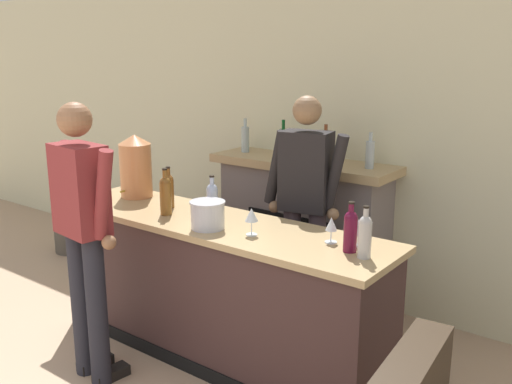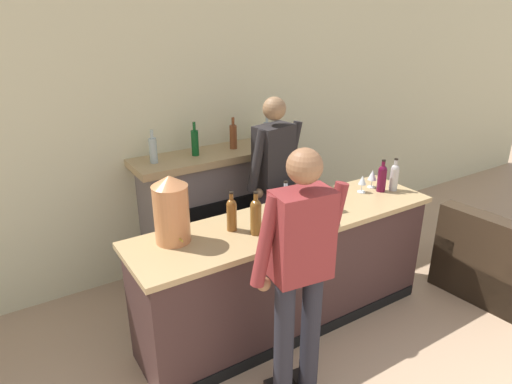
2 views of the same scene
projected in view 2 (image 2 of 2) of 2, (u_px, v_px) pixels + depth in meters
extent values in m
cube|color=beige|center=(186.00, 135.00, 4.50)|extent=(12.00, 0.07, 2.75)
cube|color=#3C2624|center=(287.00, 274.00, 3.80)|extent=(2.53, 0.61, 0.96)
cube|color=tan|center=(289.00, 220.00, 3.61)|extent=(2.60, 0.68, 0.04)
cube|color=black|center=(308.00, 337.00, 3.72)|extent=(2.48, 0.01, 0.10)
cube|color=slate|center=(216.00, 213.00, 4.68)|extent=(1.46, 0.44, 1.17)
cube|color=black|center=(227.00, 235.00, 4.55)|extent=(0.81, 0.02, 0.75)
cube|color=tan|center=(215.00, 155.00, 4.42)|extent=(1.62, 0.52, 0.07)
cylinder|color=#A3B5B1|center=(153.00, 151.00, 4.07)|extent=(0.07, 0.07, 0.23)
cylinder|color=#A3B5B1|center=(152.00, 134.00, 4.01)|extent=(0.03, 0.03, 0.08)
cylinder|color=#0E4B1D|center=(195.00, 143.00, 4.27)|extent=(0.07, 0.07, 0.24)
cylinder|color=#0E4B1D|center=(194.00, 126.00, 4.21)|extent=(0.03, 0.03, 0.08)
cylinder|color=brown|center=(233.00, 137.00, 4.47)|extent=(0.07, 0.07, 0.23)
cylinder|color=brown|center=(233.00, 121.00, 4.41)|extent=(0.03, 0.03, 0.08)
cylinder|color=#ACBBBA|center=(267.00, 133.00, 4.67)|extent=(0.07, 0.07, 0.21)
cylinder|color=#ACBBBA|center=(267.00, 119.00, 4.62)|extent=(0.03, 0.03, 0.07)
cube|color=#342619|center=(497.00, 268.00, 4.41)|extent=(1.00, 0.96, 0.39)
cube|color=#342619|center=(482.00, 260.00, 4.12)|extent=(0.26, 0.89, 0.85)
cube|color=#342619|center=(466.00, 248.00, 4.63)|extent=(0.93, 0.28, 0.53)
cylinder|color=#23232A|center=(310.00, 337.00, 3.04)|extent=(0.13, 0.13, 1.01)
cube|color=black|center=(302.00, 384.00, 3.27)|extent=(0.13, 0.25, 0.07)
cylinder|color=#23232A|center=(284.00, 346.00, 2.96)|extent=(0.13, 0.13, 1.01)
cube|color=maroon|center=(302.00, 235.00, 2.70)|extent=(0.38, 0.26, 0.57)
cylinder|color=maroon|center=(332.00, 226.00, 2.80)|extent=(0.20, 0.08, 0.57)
sphere|color=#8F5F3F|center=(327.00, 267.00, 2.94)|extent=(0.09, 0.09, 0.09)
cylinder|color=maroon|center=(265.00, 241.00, 2.62)|extent=(0.20, 0.08, 0.57)
sphere|color=#8F5F3F|center=(263.00, 284.00, 2.75)|extent=(0.09, 0.09, 0.09)
sphere|color=#8F5F3F|center=(305.00, 166.00, 2.53)|extent=(0.21, 0.21, 0.21)
cylinder|color=#3E333A|center=(265.00, 236.00, 4.41)|extent=(0.13, 0.13, 0.98)
cube|color=black|center=(270.00, 279.00, 4.54)|extent=(0.14, 0.25, 0.07)
cylinder|color=#3E333A|center=(280.00, 229.00, 4.54)|extent=(0.13, 0.13, 0.98)
cube|color=black|center=(284.00, 271.00, 4.66)|extent=(0.14, 0.25, 0.07)
cube|color=black|center=(274.00, 157.00, 4.18)|extent=(0.40, 0.28, 0.59)
cylinder|color=black|center=(257.00, 161.00, 4.01)|extent=(0.20, 0.08, 0.57)
sphere|color=#8E6847|center=(258.00, 193.00, 4.11)|extent=(0.09, 0.09, 0.09)
cylinder|color=black|center=(292.00, 151.00, 4.30)|extent=(0.20, 0.08, 0.57)
sphere|color=#8E6847|center=(293.00, 181.00, 4.40)|extent=(0.09, 0.09, 0.09)
sphere|color=#8E6847|center=(274.00, 109.00, 4.01)|extent=(0.21, 0.21, 0.21)
cylinder|color=#CB7F4C|center=(172.00, 214.00, 3.17)|extent=(0.25, 0.25, 0.42)
cone|color=#CB7F4C|center=(169.00, 181.00, 3.07)|extent=(0.25, 0.25, 0.07)
cylinder|color=#B29333|center=(181.00, 240.00, 3.11)|extent=(0.02, 0.04, 0.02)
cylinder|color=silver|center=(310.00, 212.00, 3.49)|extent=(0.22, 0.22, 0.17)
cylinder|color=silver|center=(310.00, 202.00, 3.46)|extent=(0.23, 0.23, 0.01)
cylinder|color=#530D26|center=(382.00, 180.00, 4.08)|extent=(0.08, 0.08, 0.21)
sphere|color=#530D26|center=(383.00, 170.00, 4.04)|extent=(0.08, 0.08, 0.08)
cylinder|color=#530D26|center=(383.00, 165.00, 4.03)|extent=(0.03, 0.03, 0.08)
cylinder|color=black|center=(384.00, 160.00, 4.01)|extent=(0.03, 0.03, 0.01)
cylinder|color=brown|center=(256.00, 219.00, 3.31)|extent=(0.08, 0.08, 0.23)
sphere|color=brown|center=(256.00, 205.00, 3.26)|extent=(0.08, 0.08, 0.08)
cylinder|color=brown|center=(256.00, 199.00, 3.24)|extent=(0.03, 0.03, 0.09)
cylinder|color=black|center=(256.00, 192.00, 3.23)|extent=(0.04, 0.04, 0.01)
cylinder|color=#B4B0AB|center=(394.00, 179.00, 4.10)|extent=(0.08, 0.08, 0.21)
sphere|color=#B4B0AB|center=(395.00, 168.00, 4.06)|extent=(0.07, 0.07, 0.07)
cylinder|color=#B4B0AB|center=(396.00, 164.00, 4.05)|extent=(0.03, 0.03, 0.08)
cylinder|color=black|center=(396.00, 159.00, 4.03)|extent=(0.03, 0.03, 0.01)
cylinder|color=brown|center=(232.00, 217.00, 3.36)|extent=(0.08, 0.08, 0.21)
sphere|color=brown|center=(231.00, 204.00, 3.32)|extent=(0.07, 0.07, 0.07)
cylinder|color=brown|center=(231.00, 199.00, 3.31)|extent=(0.03, 0.03, 0.08)
cylinder|color=black|center=(231.00, 193.00, 3.29)|extent=(0.03, 0.03, 0.01)
cylinder|color=#9FACC3|center=(285.00, 205.00, 3.56)|extent=(0.08, 0.08, 0.21)
sphere|color=#9FACC3|center=(286.00, 193.00, 3.52)|extent=(0.07, 0.07, 0.07)
cylinder|color=#9FACC3|center=(286.00, 188.00, 3.50)|extent=(0.03, 0.03, 0.08)
cylinder|color=black|center=(286.00, 182.00, 3.49)|extent=(0.03, 0.03, 0.01)
cylinder|color=silver|center=(361.00, 192.00, 4.09)|extent=(0.07, 0.07, 0.01)
cylinder|color=silver|center=(362.00, 188.00, 4.08)|extent=(0.01, 0.01, 0.07)
cone|color=silver|center=(362.00, 180.00, 4.05)|extent=(0.07, 0.07, 0.08)
cylinder|color=silver|center=(371.00, 187.00, 4.20)|extent=(0.07, 0.07, 0.01)
cylinder|color=silver|center=(372.00, 183.00, 4.19)|extent=(0.01, 0.01, 0.07)
cone|color=silver|center=(372.00, 175.00, 4.16)|extent=(0.08, 0.08, 0.09)
cylinder|color=silver|center=(335.00, 210.00, 3.72)|extent=(0.07, 0.07, 0.01)
cylinder|color=silver|center=(335.00, 205.00, 3.71)|extent=(0.01, 0.01, 0.09)
cone|color=silver|center=(336.00, 196.00, 3.67)|extent=(0.08, 0.08, 0.08)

